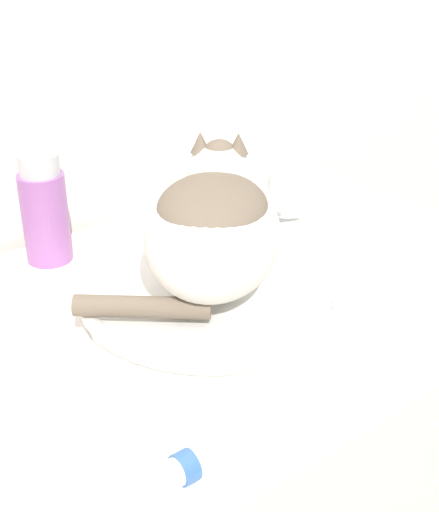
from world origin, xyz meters
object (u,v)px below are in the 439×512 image
object	(u,v)px
cat	(212,224)
cream_tube	(129,497)
mouthwash_bottle	(45,211)
faucet	(284,203)

from	to	relation	value
cat	cream_tube	world-z (taller)	cat
mouthwash_bottle	cat	bearing A→B (deg)	-66.28
faucet	cream_tube	distance (m)	0.58
cat	mouthwash_bottle	bearing A→B (deg)	65.90
cat	cream_tube	size ratio (longest dim) A/B	2.26
faucet	cream_tube	size ratio (longest dim) A/B	0.98
cat	faucet	distance (m)	0.22
faucet	mouthwash_bottle	bearing A→B (deg)	-54.02
mouthwash_bottle	faucet	bearing A→B (deg)	-31.34
faucet	cream_tube	xyz separation A→B (m)	(-0.48, -0.32, -0.06)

